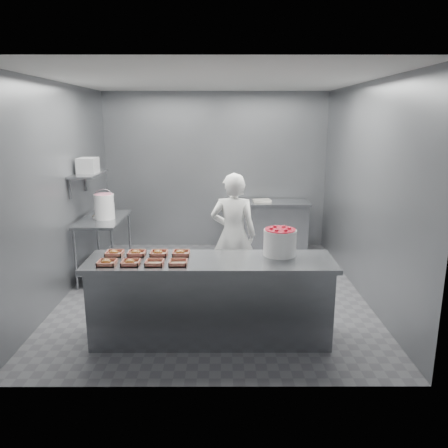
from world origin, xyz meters
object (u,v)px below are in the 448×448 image
at_px(tray_2, 155,262).
at_px(tray_0, 107,262).
at_px(prep_table, 104,238).
at_px(tray_1, 130,262).
at_px(tray_4, 114,253).
at_px(appliance, 88,165).
at_px(tray_6, 159,253).
at_px(tray_5, 136,253).
at_px(tray_7, 181,253).
at_px(glaze_bucket, 104,206).
at_px(strawberry_tub, 280,241).
at_px(worker, 233,235).
at_px(back_counter, 266,226).
at_px(service_counter, 211,299).
at_px(tray_3, 178,262).

bearing_deg(tray_2, tray_0, -180.00).
xyz_separation_m(prep_table, tray_1, (0.84, -2.11, 0.33)).
distance_m(tray_0, tray_4, 0.31).
height_order(tray_2, appliance, appliance).
bearing_deg(tray_0, tray_4, 90.00).
bearing_deg(prep_table, tray_6, -58.82).
bearing_deg(tray_5, tray_6, 0.00).
bearing_deg(tray_7, glaze_bucket, 126.28).
distance_m(tray_7, strawberry_tub, 1.07).
bearing_deg(worker, back_counter, -100.78).
bearing_deg(tray_0, service_counter, 8.56).
bearing_deg(tray_4, tray_3, -23.52).
bearing_deg(worker, tray_7, 68.24).
xyz_separation_m(tray_0, glaze_bucket, (-0.56, 2.06, 0.17)).
bearing_deg(back_counter, tray_1, -116.58).
relative_size(tray_1, tray_7, 1.00).
height_order(service_counter, glaze_bucket, glaze_bucket).
bearing_deg(glaze_bucket, tray_2, -63.14).
bearing_deg(worker, tray_3, 73.98).
height_order(back_counter, glaze_bucket, glaze_bucket).
relative_size(tray_3, glaze_bucket, 0.42).
bearing_deg(appliance, tray_1, -62.27).
distance_m(back_counter, tray_6, 3.45).
xyz_separation_m(tray_4, tray_5, (0.24, 0.00, 0.00)).
distance_m(strawberry_tub, appliance, 3.20).
bearing_deg(tray_0, glaze_bucket, 105.19).
height_order(service_counter, tray_4, tray_4).
xyz_separation_m(tray_1, tray_4, (-0.24, 0.31, 0.00)).
xyz_separation_m(tray_1, appliance, (-1.01, 2.12, 0.75)).
height_order(strawberry_tub, appliance, appliance).
bearing_deg(tray_3, tray_4, 156.48).
bearing_deg(tray_1, tray_7, 33.24).
bearing_deg(back_counter, tray_5, -118.87).
relative_size(tray_4, worker, 0.11).
height_order(tray_0, strawberry_tub, strawberry_tub).
relative_size(tray_5, strawberry_tub, 0.53).
distance_m(tray_1, tray_5, 0.31).
distance_m(tray_4, glaze_bucket, 1.84).
xyz_separation_m(tray_0, tray_6, (0.48, 0.31, 0.00)).
distance_m(service_counter, prep_table, 2.56).
xyz_separation_m(tray_4, strawberry_tub, (1.79, -0.01, 0.13)).
distance_m(tray_4, tray_6, 0.48).
xyz_separation_m(prep_table, tray_2, (1.09, -2.11, 0.33)).
bearing_deg(strawberry_tub, back_counter, 87.07).
distance_m(back_counter, tray_0, 3.95).
height_order(prep_table, tray_6, tray_6).
bearing_deg(tray_2, tray_7, 53.01).
xyz_separation_m(tray_2, tray_5, (-0.24, 0.31, 0.00)).
height_order(tray_2, tray_6, tray_6).
bearing_deg(tray_4, worker, 39.78).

